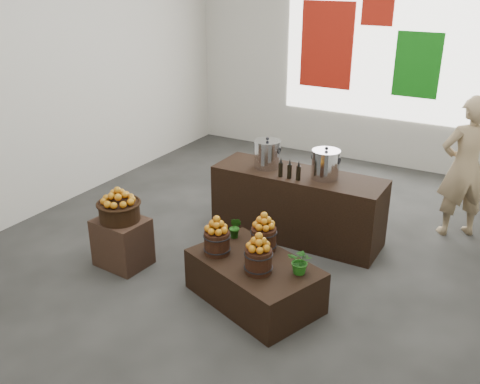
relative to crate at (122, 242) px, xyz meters
The scene contains 23 objects.
ground 1.67m from the crate, 48.56° to the left, with size 7.00×7.00×0.00m, color #3E3E3B.
back_wall 5.16m from the crate, 77.02° to the left, with size 6.00×0.04×4.00m, color beige.
back_opening 5.21m from the crate, 73.56° to the left, with size 3.20×0.02×2.40m, color white.
deco_red_left 5.00m from the crate, 84.04° to the left, with size 0.90×0.04×1.40m, color #AC1A0D.
deco_green_right 5.31m from the crate, 67.07° to the left, with size 0.70×0.04×1.00m, color #117012.
deco_red_upper 5.36m from the crate, 74.66° to the left, with size 0.50×0.04×0.50m, color #AC1A0D.
crate is the anchor object (origin of this frame).
wicker_basket 0.38m from the crate, ahead, with size 0.44×0.44×0.20m, color black.
apples_in_basket 0.57m from the crate, ahead, with size 0.34×0.34×0.18m, color #A10605, non-canonical shape.
display_table 1.62m from the crate, ahead, with size 1.28×0.79×0.44m, color black.
apple_bucket_front_left 1.25m from the crate, ahead, with size 0.26×0.26×0.24m, color black.
apples_in_bucket_front_left 1.31m from the crate, ahead, with size 0.19×0.19×0.17m, color #A10605, non-canonical shape.
apple_bucket_front_right 1.76m from the crate, ahead, with size 0.26×0.26×0.24m, color black.
apples_in_bucket_front_right 1.81m from the crate, ahead, with size 0.19×0.19×0.17m, color #A10605, non-canonical shape.
apple_bucket_rear 1.64m from the crate, 13.16° to the left, with size 0.26×0.26×0.24m, color black.
apples_in_bucket_rear 1.69m from the crate, 13.16° to the left, with size 0.19×0.19×0.17m, color #A10605, non-canonical shape.
herb_garnish_right 2.12m from the crate, ahead, with size 0.23×0.20×0.26m, color #195512.
herb_garnish_left 1.32m from the crate, 19.83° to the left, with size 0.14×0.11×0.25m, color #195512.
counter 2.12m from the crate, 47.98° to the left, with size 2.06×0.66×0.84m, color black.
stock_pot_left 2.00m from the crate, 57.67° to the left, with size 0.32×0.32×0.32m, color silver.
stock_pot_center 2.46m from the crate, 42.03° to the left, with size 0.32×0.32×0.32m, color silver.
oil_cruets 2.09m from the crate, 43.96° to the left, with size 0.23×0.06×0.23m, color black, non-canonical shape.
shopper 4.13m from the crate, 40.30° to the left, with size 0.64×0.42×1.76m, color #97805D.
Camera 1 is at (2.65, -5.16, 3.11)m, focal length 40.00 mm.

